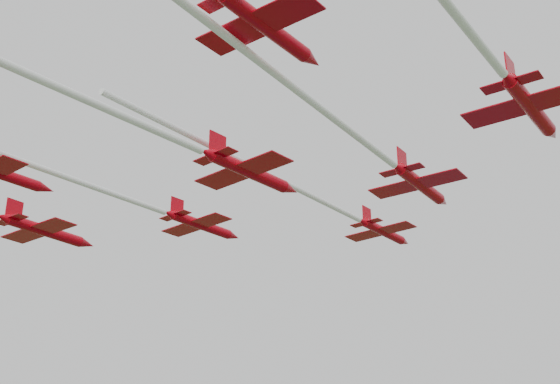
% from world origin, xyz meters
% --- Properties ---
extents(jet_lead, '(17.38, 46.24, 2.55)m').
position_xyz_m(jet_lead, '(-2.99, 7.47, 50.97)').
color(jet_lead, '#BC0311').
extents(jet_row2_left, '(25.59, 62.67, 2.70)m').
position_xyz_m(jet_row2_left, '(-24.50, -9.64, 50.54)').
color(jet_row2_left, '#BC0311').
extents(jet_row2_right, '(16.83, 56.90, 2.84)m').
position_xyz_m(jet_row2_right, '(4.54, -10.33, 50.02)').
color(jet_row2_right, '#BC0311').
extents(jet_row3_mid, '(26.84, 64.49, 2.94)m').
position_xyz_m(jet_row3_mid, '(-11.92, -25.13, 48.68)').
color(jet_row3_mid, '#BC0311').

